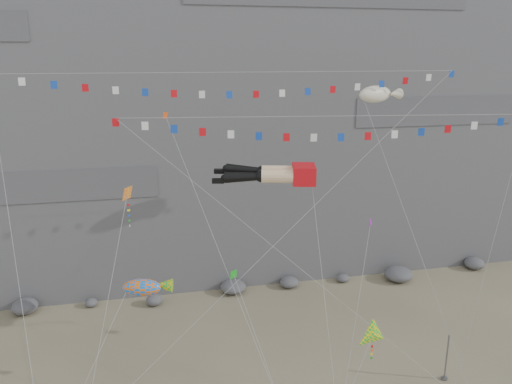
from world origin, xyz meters
The scene contains 13 objects.
cliff centered at (0.00, 32.00, 25.00)m, with size 80.00×28.00×50.00m, color slate.
talus_boulders centered at (0.00, 17.00, 0.60)m, with size 60.00×3.00×1.20m, color #5C5C61, non-canonical shape.
anchor_pole_right centered at (13.15, -0.51, 1.88)m, with size 0.12×0.12×3.76m, color slate.
legs_kite centered at (1.75, 6.96, 14.78)m, with size 8.15×17.20×20.78m.
flag_banner_upper centered at (-0.40, 8.98, 22.36)m, with size 35.62×12.33×29.20m.
flag_banner_lower centered at (4.47, 3.17, 19.58)m, with size 28.43×7.29×22.24m.
harlequin_kite centered at (-9.26, 3.76, 14.69)m, with size 4.70×9.90×17.58m.
fish_windsock centered at (-8.69, 2.76, 8.30)m, with size 8.16×7.69×12.22m.
delta_kite centered at (5.61, -3.31, 6.40)m, with size 6.02×4.06×8.72m.
blimp_windsock centered at (11.10, 9.96, 20.45)m, with size 5.30×14.05×24.14m.
small_kite_a centered at (-6.14, 9.04, 18.69)m, with size 7.24×17.32×26.24m.
small_kite_b centered at (8.44, 3.88, 11.16)m, with size 6.17×9.20×15.19m.
small_kite_c centered at (-2.59, 0.95, 9.37)m, with size 3.54×7.56×12.01m.
Camera 1 is at (-7.70, -29.28, 23.63)m, focal length 35.00 mm.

